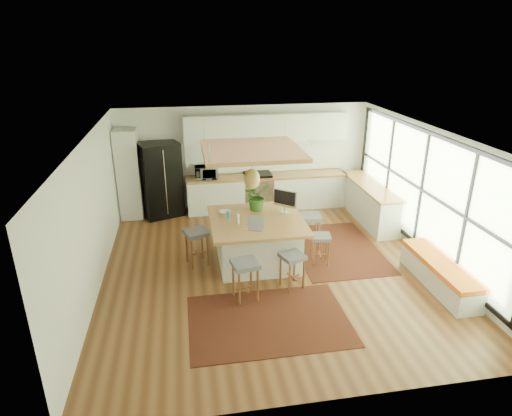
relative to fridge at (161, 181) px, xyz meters
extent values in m
plane|color=#552F18|center=(2.19, -3.18, -0.93)|extent=(7.00, 7.00, 0.00)
plane|color=white|center=(2.19, -3.18, 1.78)|extent=(7.00, 7.00, 0.00)
plane|color=silver|center=(2.19, 0.32, 0.42)|extent=(6.50, 0.00, 6.50)
plane|color=silver|center=(2.19, -6.68, 0.42)|extent=(6.50, 0.00, 6.50)
plane|color=silver|center=(-1.06, -3.18, 0.42)|extent=(0.00, 7.00, 7.00)
plane|color=silver|center=(5.44, -3.18, 0.42)|extent=(0.00, 7.00, 7.00)
cube|color=silver|center=(-0.76, 0.00, 0.20)|extent=(0.55, 0.60, 2.25)
cube|color=silver|center=(2.74, 0.00, -0.49)|extent=(4.20, 0.60, 0.88)
cube|color=#986435|center=(2.74, 0.00, -0.03)|extent=(4.24, 0.64, 0.05)
cube|color=white|center=(2.74, 0.30, 0.43)|extent=(4.20, 0.02, 0.80)
cube|color=silver|center=(2.74, 0.14, 1.22)|extent=(4.20, 0.34, 0.70)
cube|color=silver|center=(5.12, -1.18, -0.49)|extent=(0.60, 2.50, 0.88)
cube|color=#986435|center=(5.12, -1.18, -0.03)|extent=(0.64, 2.54, 0.05)
cube|color=black|center=(1.82, -4.91, -0.92)|extent=(2.60, 1.80, 0.01)
cube|color=black|center=(3.76, -2.63, -0.92)|extent=(1.80, 2.60, 0.01)
imported|color=#A5A5AA|center=(1.16, 0.01, 0.19)|extent=(0.58, 0.32, 0.39)
imported|color=#1E4C19|center=(2.06, -2.35, 0.24)|extent=(0.79, 0.81, 0.48)
imported|color=white|center=(1.38, -2.47, 0.03)|extent=(0.28, 0.28, 0.06)
cylinder|color=#2F9DBD|center=(1.42, -2.77, 0.10)|extent=(0.07, 0.07, 0.19)
cylinder|color=white|center=(1.57, -3.02, 0.10)|extent=(0.07, 0.07, 0.19)
camera|label=1|loc=(0.62, -10.74, 3.43)|focal=30.59mm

